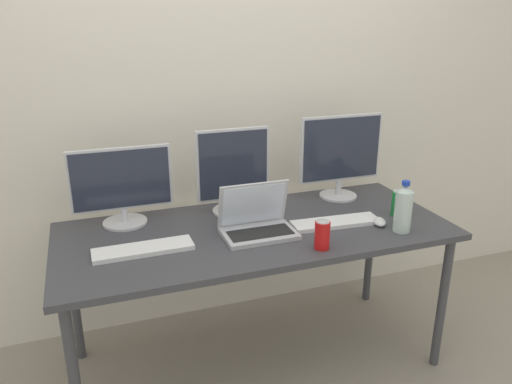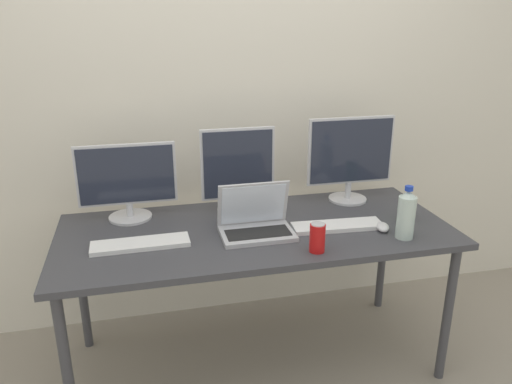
% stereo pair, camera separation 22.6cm
% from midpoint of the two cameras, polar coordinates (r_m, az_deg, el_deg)
% --- Properties ---
extents(ground_plane, '(16.00, 16.00, 0.00)m').
position_cam_midpoint_polar(ground_plane, '(2.71, -2.52, -18.68)').
color(ground_plane, gray).
extents(wall_back, '(7.00, 0.08, 2.60)m').
position_cam_midpoint_polar(wall_back, '(2.73, -6.65, 11.49)').
color(wall_back, silver).
rests_on(wall_back, ground).
extents(work_desk, '(1.81, 0.78, 0.74)m').
position_cam_midpoint_polar(work_desk, '(2.35, -2.76, -5.51)').
color(work_desk, '#424247').
rests_on(work_desk, ground).
extents(monitor_left, '(0.47, 0.21, 0.37)m').
position_cam_midpoint_polar(monitor_left, '(2.42, -17.72, 0.71)').
color(monitor_left, silver).
rests_on(monitor_left, work_desk).
extents(monitor_center, '(0.37, 0.21, 0.43)m').
position_cam_midpoint_polar(monitor_center, '(2.45, -5.26, 2.29)').
color(monitor_center, silver).
rests_on(monitor_center, work_desk).
extents(monitor_right, '(0.46, 0.20, 0.45)m').
position_cam_midpoint_polar(monitor_right, '(2.67, 7.27, 4.29)').
color(monitor_right, silver).
rests_on(monitor_right, work_desk).
extents(laptop_silver, '(0.33, 0.22, 0.23)m').
position_cam_midpoint_polar(laptop_silver, '(2.26, -2.78, -3.50)').
color(laptop_silver, '#B7B7BC').
rests_on(laptop_silver, work_desk).
extents(keyboard_main, '(0.43, 0.15, 0.02)m').
position_cam_midpoint_polar(keyboard_main, '(2.38, 6.42, -3.53)').
color(keyboard_main, white).
rests_on(keyboard_main, work_desk).
extents(keyboard_aux, '(0.42, 0.13, 0.02)m').
position_cam_midpoint_polar(keyboard_aux, '(2.18, -15.70, -6.39)').
color(keyboard_aux, white).
rests_on(keyboard_aux, work_desk).
extents(mouse_by_keyboard, '(0.09, 0.11, 0.03)m').
position_cam_midpoint_polar(mouse_by_keyboard, '(2.40, 11.33, -3.41)').
color(mouse_by_keyboard, silver).
rests_on(mouse_by_keyboard, work_desk).
extents(water_bottle, '(0.08, 0.08, 0.24)m').
position_cam_midpoint_polar(water_bottle, '(2.32, 13.86, -1.90)').
color(water_bottle, silver).
rests_on(water_bottle, work_desk).
extents(soda_can_near_keyboard, '(0.07, 0.07, 0.13)m').
position_cam_midpoint_polar(soda_can_near_keyboard, '(2.52, 13.51, -1.29)').
color(soda_can_near_keyboard, '#197F33').
rests_on(soda_can_near_keyboard, work_desk).
extents(soda_can_by_laptop, '(0.07, 0.07, 0.13)m').
position_cam_midpoint_polar(soda_can_by_laptop, '(2.11, 4.55, -4.97)').
color(soda_can_by_laptop, red).
rests_on(soda_can_by_laptop, work_desk).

